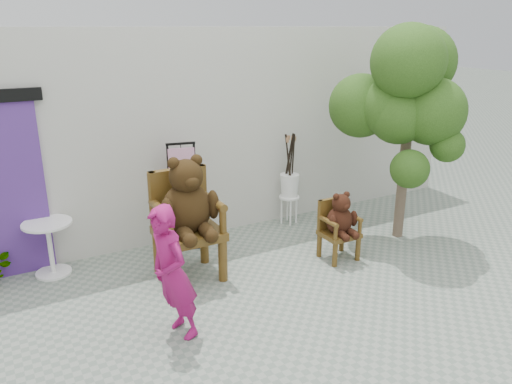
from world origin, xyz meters
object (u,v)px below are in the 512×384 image
Objects in this scene: cafe_table at (49,242)px; display_stand at (184,207)px; chair_small at (339,221)px; stool_bucket at (289,185)px; chair_big at (187,209)px; person at (173,274)px; tree at (404,94)px.

display_stand is at bearing -0.12° from cafe_table.
chair_small is 1.40m from stool_bucket.
chair_big is 1.32m from person.
stool_bucket is at bearing 85.88° from chair_small.
stool_bucket is (1.77, 0.00, 0.06)m from display_stand.
cafe_table is 0.47× the size of display_stand.
stool_bucket reaches higher than chair_small.
display_stand is 1.77m from stool_bucket.
chair_small is at bearing -21.94° from cafe_table.
person is 2.24m from display_stand.
stool_bucket reaches higher than cafe_table.
person is (-2.57, -0.66, 0.17)m from chair_small.
chair_big is 0.51× the size of tree.
person is 2.25m from cafe_table.
stool_bucket is at bearing 12.21° from display_stand.
chair_big is at bearing -156.49° from stool_bucket.
cafe_table is at bearing -169.27° from person.
cafe_table is at bearing -168.06° from display_stand.
display_stand is at bearing 155.98° from tree.
stool_bucket is at bearing 129.06° from tree.
tree is at bearing -11.97° from display_stand.
chair_big reaches higher than cafe_table.
tree is at bearing 89.59° from person.
stool_bucket is 2.19m from tree.
stool_bucket is (0.10, 1.40, 0.10)m from chair_small.
tree reaches higher than display_stand.
person is 0.98× the size of stool_bucket.
chair_big is at bearing -30.66° from cafe_table.
display_stand is (-1.67, 1.39, 0.04)m from chair_small.
tree is at bearing 7.79° from chair_small.
person is 3.37m from stool_bucket.
tree is (4.57, -1.24, 1.69)m from cafe_table.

